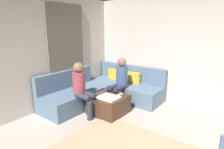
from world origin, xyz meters
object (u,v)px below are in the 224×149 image
object	(u,v)px
coffee_mug	(106,90)
game_remote	(121,94)
sectional_couch	(104,91)
person_on_couch_side	(82,87)
ottoman	(109,104)
person_on_couch_back	(120,80)

from	to	relation	value
coffee_mug	game_remote	world-z (taller)	coffee_mug
sectional_couch	person_on_couch_side	world-z (taller)	person_on_couch_side
game_remote	sectional_couch	bearing A→B (deg)	157.78
sectional_couch	coffee_mug	distance (m)	0.52
person_on_couch_side	sectional_couch	bearing A→B (deg)	-171.07
ottoman	person_on_couch_back	size ratio (longest dim) A/B	0.63
sectional_couch	game_remote	distance (m)	0.81
person_on_couch_back	ottoman	bearing A→B (deg)	100.06
person_on_couch_back	person_on_couch_side	xyz separation A→B (m)	(-0.31, -1.00, 0.00)
sectional_couch	person_on_couch_back	distance (m)	0.60
person_on_couch_back	coffee_mug	bearing A→B (deg)	73.51
sectional_couch	game_remote	size ratio (longest dim) A/B	17.00
person_on_couch_back	person_on_couch_side	bearing A→B (deg)	72.71
sectional_couch	game_remote	bearing A→B (deg)	-22.22
person_on_couch_side	coffee_mug	bearing A→B (deg)	162.17
game_remote	ottoman	bearing A→B (deg)	-129.29
person_on_couch_back	person_on_couch_side	world-z (taller)	same
ottoman	coffee_mug	size ratio (longest dim) A/B	8.00
coffee_mug	game_remote	xyz separation A→B (m)	(0.40, 0.04, -0.04)
ottoman	game_remote	bearing A→B (deg)	50.71
ottoman	game_remote	distance (m)	0.36
ottoman	person_on_couch_back	bearing A→B (deg)	100.06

